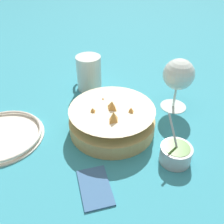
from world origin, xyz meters
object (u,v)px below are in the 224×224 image
sauce_cup (176,153)px  food_basket (112,120)px  wine_glass (178,76)px  beer_mug (89,74)px  side_plate (2,135)px

sauce_cup → food_basket: bearing=19.2°
wine_glass → beer_mug: wine_glass is taller
wine_glass → beer_mug: bearing=33.8°
food_basket → side_plate: (0.13, 0.26, -0.03)m
food_basket → side_plate: food_basket is taller
food_basket → beer_mug: bearing=-14.5°
wine_glass → food_basket: bearing=86.5°
wine_glass → beer_mug: size_ratio=1.25×
food_basket → sauce_cup: (-0.18, -0.06, -0.01)m
wine_glass → side_plate: size_ratio=0.73×
beer_mug → sauce_cup: bearing=-179.6°
beer_mug → side_plate: bearing=106.6°
sauce_cup → wine_glass: size_ratio=0.75×
beer_mug → food_basket: bearing=165.5°
food_basket → wine_glass: wine_glass is taller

